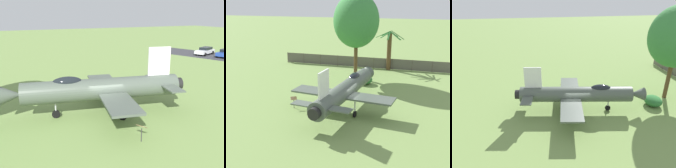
{
  "view_description": "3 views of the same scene",
  "coord_description": "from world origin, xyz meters",
  "views": [
    {
      "loc": [
        6.84,
        16.81,
        7.66
      ],
      "look_at": [
        -0.45,
        0.74,
        2.55
      ],
      "focal_mm": 39.99,
      "sensor_mm": 36.0,
      "label": 1
    },
    {
      "loc": [
        -27.55,
        -5.48,
        11.41
      ],
      "look_at": [
        -0.46,
        0.54,
        2.8
      ],
      "focal_mm": 49.3,
      "sensor_mm": 36.0,
      "label": 2
    },
    {
      "loc": [
        -5.11,
        -18.75,
        11.87
      ],
      "look_at": [
        -1.07,
        1.26,
        2.78
      ],
      "focal_mm": 32.31,
      "sensor_mm": 36.0,
      "label": 3
    }
  ],
  "objects": [
    {
      "name": "ground_plane",
      "position": [
        0.0,
        0.0,
        0.0
      ],
      "size": [
        200.0,
        200.0,
        0.0
      ],
      "primitive_type": "plane",
      "color": "#75934C"
    },
    {
      "name": "display_jet",
      "position": [
        0.36,
        -0.07,
        2.05
      ],
      "size": [
        13.85,
        10.18,
        5.08
      ],
      "rotation": [
        0.0,
        0.0,
        6.09
      ],
      "color": "#4C564C",
      "rests_on": "ground_plane"
    },
    {
      "name": "info_plaque",
      "position": [
        -0.47,
        5.05,
        0.85
      ],
      "size": [
        0.64,
        0.72,
        1.14
      ],
      "color": "#333333",
      "rests_on": "ground_plane"
    },
    {
      "name": "parked_car_white",
      "position": [
        -28.0,
        -18.12,
        0.73
      ],
      "size": [
        5.07,
        3.3,
        1.38
      ],
      "rotation": [
        0.0,
        0.0,
        6.64
      ],
      "color": "silver",
      "rests_on": "ground_plane"
    }
  ]
}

